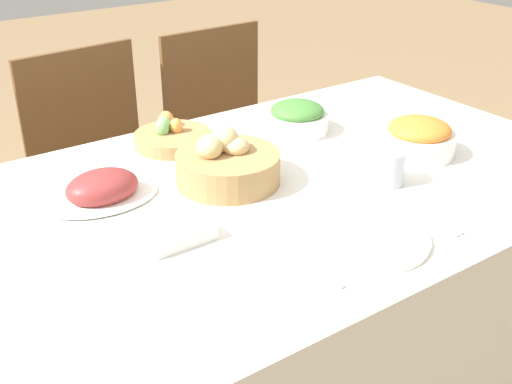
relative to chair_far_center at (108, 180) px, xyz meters
name	(u,v)px	position (x,y,z in m)	size (l,w,h in m)	color
dining_table	(235,334)	(-0.02, -0.81, -0.11)	(1.87, 0.98, 0.78)	silver
chair_far_center	(108,180)	(0.00, 0.00, 0.00)	(0.47, 0.47, 0.92)	brown
chair_far_right	(232,147)	(0.50, 0.00, 0.00)	(0.44, 0.44, 0.92)	brown
bread_basket	(227,164)	(0.02, -0.74, 0.33)	(0.24, 0.24, 0.13)	#AD8451
egg_basket	(172,137)	(0.02, -0.46, 0.31)	(0.21, 0.21, 0.08)	#AD8451
ham_platter	(103,189)	(-0.26, -0.65, 0.31)	(0.25, 0.18, 0.07)	white
green_salad_bowl	(297,117)	(0.35, -0.58, 0.32)	(0.18, 0.18, 0.09)	white
carrot_bowl	(419,137)	(0.51, -0.88, 0.33)	(0.19, 0.19, 0.10)	white
dinner_plate	(365,238)	(0.10, -1.12, 0.29)	(0.26, 0.26, 0.01)	white
fork	(305,263)	(-0.06, -1.12, 0.29)	(0.03, 0.20, 0.00)	#B7B7BC
knife	(418,217)	(0.25, -1.12, 0.29)	(0.03, 0.20, 0.00)	#B7B7BC
spoon	(428,213)	(0.28, -1.12, 0.29)	(0.03, 0.20, 0.00)	#B7B7BC
drinking_cup	(388,167)	(0.32, -0.96, 0.32)	(0.08, 0.08, 0.08)	silver
butter_dish	(177,234)	(-0.21, -0.90, 0.30)	(0.14, 0.09, 0.03)	white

